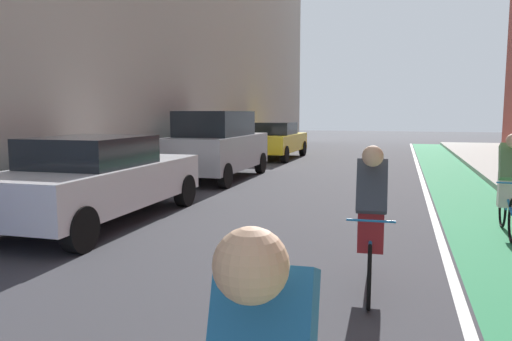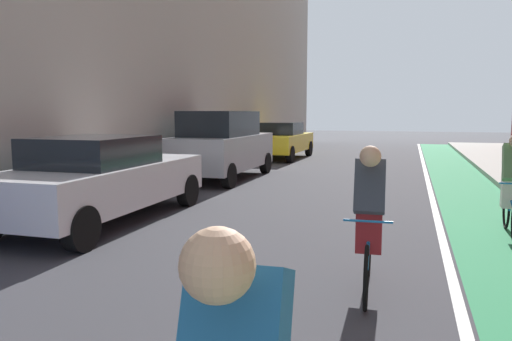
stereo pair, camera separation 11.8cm
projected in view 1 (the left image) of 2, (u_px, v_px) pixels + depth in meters
The scene contains 8 objects.
ground_plane at pixel (311, 199), 11.05m from camera, with size 83.69×83.69×0.00m, color #38383D.
bike_lane_paint at pixel (464, 192), 11.98m from camera, with size 1.60×38.04×0.00m, color #2D8451.
lane_divider_stripe at pixel (425, 190), 12.24m from camera, with size 0.12×38.04×0.00m, color white.
parked_sedan_white at pixel (98, 179), 8.56m from camera, with size 1.95×4.66×1.53m.
parked_suv_silver at pixel (218, 145), 14.15m from camera, with size 1.82×4.43×1.98m.
parked_sedan_yellow_cab at pixel (275, 140), 20.59m from camera, with size 1.98×4.44×1.53m.
cyclist_mid at pixel (371, 218), 5.26m from camera, with size 0.48×1.70×1.61m.
cyclist_trailing at pixel (509, 182), 7.70m from camera, with size 0.48×1.74×1.62m.
Camera 1 is at (1.89, 4.22, 1.94)m, focal length 34.19 mm.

